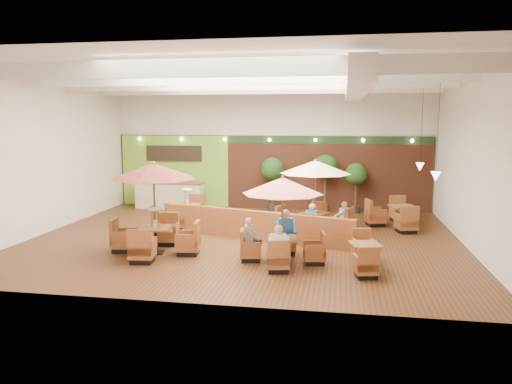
% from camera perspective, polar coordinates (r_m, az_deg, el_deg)
% --- Properties ---
extents(room, '(14.04, 14.00, 5.52)m').
position_cam_1_polar(room, '(17.35, 0.23, 7.32)').
color(room, '#381E0F').
rests_on(room, ground).
extents(service_counter, '(3.00, 0.75, 1.18)m').
position_cam_1_polar(service_counter, '(22.55, -9.84, -0.36)').
color(service_counter, beige).
rests_on(service_counter, ground).
extents(booth_divider, '(6.74, 2.21, 0.97)m').
position_cam_1_polar(booth_divider, '(16.44, -0.45, -3.78)').
color(booth_divider, brown).
rests_on(booth_divider, ground).
extents(table_0, '(2.73, 2.73, 2.73)m').
position_cam_1_polar(table_0, '(14.81, -11.58, 0.03)').
color(table_0, brown).
rests_on(table_0, ground).
extents(table_1, '(2.44, 2.44, 2.43)m').
position_cam_1_polar(table_1, '(13.61, 3.05, -1.26)').
color(table_1, brown).
rests_on(table_1, ground).
extents(table_2, '(2.72, 2.72, 2.61)m').
position_cam_1_polar(table_2, '(17.09, 6.77, 1.02)').
color(table_2, brown).
rests_on(table_2, ground).
extents(table_3, '(0.91, 2.59, 1.54)m').
position_cam_1_polar(table_3, '(18.99, -7.84, -2.19)').
color(table_3, brown).
rests_on(table_3, ground).
extents(table_4, '(0.90, 2.35, 0.84)m').
position_cam_1_polar(table_4, '(13.69, 12.30, -7.15)').
color(table_4, brown).
rests_on(table_4, ground).
extents(table_5, '(1.94, 2.78, 0.99)m').
position_cam_1_polar(table_5, '(19.11, 15.58, -2.74)').
color(table_5, brown).
rests_on(table_5, ground).
extents(topiary_0, '(1.00, 1.00, 2.31)m').
position_cam_1_polar(topiary_0, '(21.51, 1.90, 2.41)').
color(topiary_0, black).
rests_on(topiary_0, ground).
extents(topiary_1, '(1.06, 1.06, 2.46)m').
position_cam_1_polar(topiary_1, '(21.31, 7.93, 2.57)').
color(topiary_1, black).
rests_on(topiary_1, ground).
extents(topiary_2, '(0.91, 0.91, 2.12)m').
position_cam_1_polar(topiary_2, '(21.33, 11.37, 1.81)').
color(topiary_2, black).
rests_on(topiary_2, ground).
extents(diner_0, '(0.43, 0.38, 0.80)m').
position_cam_1_polar(diner_0, '(12.94, 2.56, -5.87)').
color(diner_0, white).
rests_on(diner_0, ground).
extents(diner_1, '(0.46, 0.40, 0.85)m').
position_cam_1_polar(diner_1, '(14.64, 3.43, -4.12)').
color(diner_1, '#296EB3').
rests_on(diner_1, ground).
extents(diner_2, '(0.36, 0.41, 0.77)m').
position_cam_1_polar(diner_2, '(13.92, -0.61, -4.88)').
color(diner_2, slate).
rests_on(diner_2, ground).
extents(diner_3, '(0.44, 0.42, 0.78)m').
position_cam_1_polar(diner_3, '(16.31, 6.53, -2.97)').
color(diner_3, '#296EB3').
rests_on(diner_3, ground).
extents(diner_4, '(0.38, 0.40, 0.71)m').
position_cam_1_polar(diner_4, '(17.23, 9.88, -2.53)').
color(diner_4, white).
rests_on(diner_4, ground).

